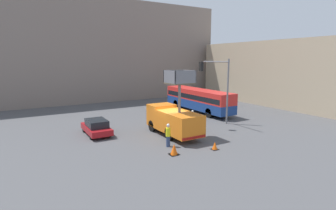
% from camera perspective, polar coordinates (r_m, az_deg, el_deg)
% --- Properties ---
extents(ground_plane, '(120.00, 120.00, 0.00)m').
position_cam_1_polar(ground_plane, '(24.35, -0.00, -6.55)').
color(ground_plane, '#4C4C4F').
extents(building_backdrop_far, '(44.00, 10.00, 16.40)m').
position_cam_1_polar(building_backdrop_far, '(47.67, -16.33, 11.13)').
color(building_backdrop_far, gray).
rests_on(building_backdrop_far, ground_plane).
extents(building_backdrop_side, '(10.00, 28.00, 9.58)m').
position_cam_1_polar(building_backdrop_side, '(44.86, 24.69, 6.35)').
color(building_backdrop_side, tan).
rests_on(building_backdrop_side, ground_plane).
extents(utility_truck, '(2.39, 6.40, 5.99)m').
position_cam_1_polar(utility_truck, '(23.87, 1.14, -3.05)').
color(utility_truck, orange).
rests_on(utility_truck, ground_plane).
extents(city_bus, '(2.51, 11.83, 2.97)m').
position_cam_1_polar(city_bus, '(34.94, 6.56, 1.44)').
color(city_bus, navy).
rests_on(city_bus, ground_plane).
extents(traffic_light_pole, '(3.90, 3.65, 6.96)m').
position_cam_1_polar(traffic_light_pole, '(27.63, 11.10, 5.13)').
color(traffic_light_pole, slate).
rests_on(traffic_light_pole, ground_plane).
extents(road_worker_near_truck, '(0.38, 0.38, 1.89)m').
position_cam_1_polar(road_worker_near_truck, '(20.97, 0.03, -6.58)').
color(road_worker_near_truck, navy).
rests_on(road_worker_near_truck, ground_plane).
extents(road_worker_directing, '(0.38, 0.38, 1.75)m').
position_cam_1_polar(road_worker_directing, '(27.14, 5.34, -2.97)').
color(road_worker_directing, navy).
rests_on(road_worker_directing, ground_plane).
extents(traffic_cone_near_truck, '(0.69, 0.69, 0.79)m').
position_cam_1_polar(traffic_cone_near_truck, '(19.51, 1.33, -9.66)').
color(traffic_cone_near_truck, black).
rests_on(traffic_cone_near_truck, ground_plane).
extents(traffic_cone_mid_road, '(0.54, 0.54, 0.61)m').
position_cam_1_polar(traffic_cone_mid_road, '(20.84, 10.15, -8.77)').
color(traffic_cone_mid_road, black).
rests_on(traffic_cone_mid_road, ground_plane).
extents(traffic_cone_far_side, '(0.57, 0.57, 0.65)m').
position_cam_1_polar(traffic_cone_far_side, '(19.39, 1.22, -10.00)').
color(traffic_cone_far_side, black).
rests_on(traffic_cone_far_side, ground_plane).
extents(parked_car_curbside, '(1.89, 4.31, 1.45)m').
position_cam_1_polar(parked_car_curbside, '(25.19, -15.31, -4.62)').
color(parked_car_curbside, maroon).
rests_on(parked_car_curbside, ground_plane).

